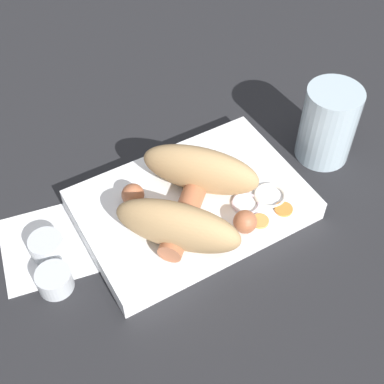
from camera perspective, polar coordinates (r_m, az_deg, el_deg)
name	(u,v)px	position (r m, az deg, el deg)	size (l,w,h in m)	color
ground_plane	(192,212)	(0.67, 0.00, -2.14)	(3.00, 3.00, 0.00)	#232326
food_tray	(192,205)	(0.66, 0.00, -1.37)	(0.27, 0.18, 0.03)	white
bread_roll	(189,197)	(0.61, -0.28, -0.49)	(0.19, 0.19, 0.06)	tan
sausage	(188,208)	(0.62, -0.45, -1.72)	(0.12, 0.13, 0.03)	#B26642
pickled_veggies	(263,202)	(0.65, 7.54, -1.09)	(0.07, 0.06, 0.00)	#F99E4C
napkin	(51,244)	(0.66, -14.83, -5.38)	(0.13, 0.13, 0.00)	white
condiment_cup_near	(47,247)	(0.65, -15.18, -5.72)	(0.04, 0.04, 0.03)	silver
condiment_cup_far	(55,281)	(0.62, -14.42, -9.17)	(0.04, 0.04, 0.03)	silver
drink_glass	(327,123)	(0.72, 14.19, 7.15)	(0.07, 0.07, 0.11)	silver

